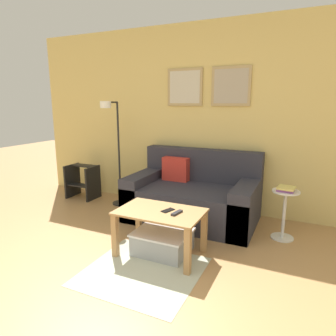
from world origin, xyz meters
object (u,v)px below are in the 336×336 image
at_px(book_stack, 286,189).
at_px(remote_control, 177,213).
at_px(cell_phone, 168,210).
at_px(side_table, 284,210).
at_px(storage_bin, 163,242).
at_px(step_stool, 83,181).
at_px(floor_lamp, 114,146).
at_px(couch, 193,197).
at_px(coffee_table, 160,220).

height_order(book_stack, remote_control, book_stack).
bearing_deg(cell_phone, side_table, 59.44).
distance_m(storage_bin, remote_control, 0.40).
xyz_separation_m(book_stack, step_stool, (-3.03, 0.24, -0.31)).
bearing_deg(remote_control, side_table, 55.76).
bearing_deg(step_stool, remote_control, -27.92).
relative_size(cell_phone, step_stool, 0.27).
height_order(floor_lamp, step_stool, floor_lamp).
bearing_deg(couch, book_stack, -7.79).
height_order(couch, step_stool, couch).
height_order(couch, remote_control, couch).
bearing_deg(storage_bin, cell_phone, -7.12).
relative_size(coffee_table, step_stool, 1.61).
bearing_deg(storage_bin, coffee_table, -98.94).
relative_size(couch, coffee_table, 1.91).
relative_size(couch, floor_lamp, 1.06).
bearing_deg(coffee_table, couch, 91.70).
relative_size(book_stack, cell_phone, 1.41).
height_order(floor_lamp, book_stack, floor_lamp).
xyz_separation_m(couch, remote_control, (0.21, -1.04, 0.17)).
distance_m(coffee_table, book_stack, 1.42).
relative_size(couch, step_stool, 3.08).
relative_size(floor_lamp, cell_phone, 10.87).
xyz_separation_m(storage_bin, book_stack, (1.09, 0.84, 0.47)).
xyz_separation_m(couch, step_stool, (-1.91, 0.09, -0.02)).
bearing_deg(couch, floor_lamp, -178.42).
bearing_deg(coffee_table, book_stack, 38.72).
xyz_separation_m(side_table, cell_phone, (-1.03, -0.87, 0.13)).
relative_size(coffee_table, remote_control, 5.63).
distance_m(coffee_table, side_table, 1.42).
bearing_deg(couch, step_stool, 177.32).
bearing_deg(storage_bin, couch, 92.14).
xyz_separation_m(book_stack, cell_phone, (-1.02, -0.84, -0.12)).
relative_size(coffee_table, cell_phone, 6.03).
height_order(storage_bin, remote_control, remote_control).
distance_m(book_stack, step_stool, 3.06).
bearing_deg(coffee_table, floor_lamp, 140.91).
bearing_deg(step_stool, couch, -2.68).
relative_size(coffee_table, book_stack, 4.28).
bearing_deg(side_table, step_stool, 175.91).
bearing_deg(floor_lamp, side_table, -2.34).
distance_m(couch, storage_bin, 1.01).
height_order(couch, book_stack, couch).
relative_size(couch, cell_phone, 11.54).
height_order(side_table, step_stool, side_table).
height_order(coffee_table, step_stool, step_stool).
height_order(floor_lamp, remote_control, floor_lamp).
xyz_separation_m(coffee_table, storage_bin, (0.01, 0.04, -0.25)).
distance_m(floor_lamp, remote_control, 1.78).
bearing_deg(couch, side_table, -6.48).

